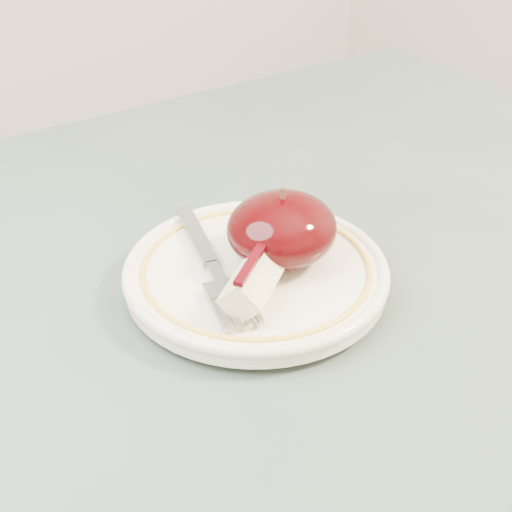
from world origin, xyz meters
TOP-DOWN VIEW (x-y plane):
  - table at (0.00, 0.00)m, footprint 0.90×0.90m
  - plate at (-0.04, 0.08)m, footprint 0.19×0.19m
  - apple_half at (-0.01, 0.08)m, footprint 0.08×0.08m
  - apple_wedge at (-0.05, 0.05)m, footprint 0.08×0.07m
  - fork at (-0.06, 0.10)m, footprint 0.06×0.16m

SIDE VIEW (x-z plane):
  - table at x=0.00m, z-range 0.29..1.04m
  - plate at x=-0.04m, z-range 0.75..0.77m
  - fork at x=-0.06m, z-range 0.77..0.77m
  - apple_wedge at x=-0.05m, z-range 0.77..0.80m
  - apple_half at x=-0.01m, z-range 0.76..0.82m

